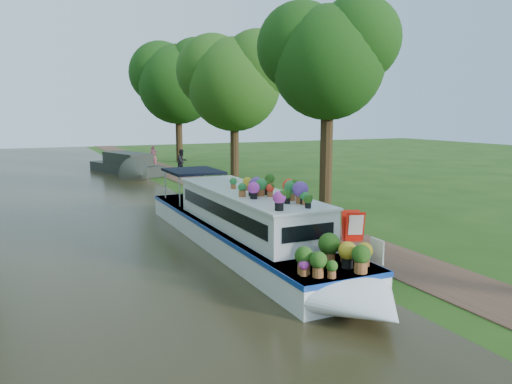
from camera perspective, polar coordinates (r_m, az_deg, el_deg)
The scene contains 12 objects.
ground at distance 17.88m, azimuth 2.89°, elevation -4.39°, with size 100.00×100.00×0.00m, color #1D3F0F.
canal_water at distance 16.03m, azimuth -16.51°, elevation -6.30°, with size 10.00×100.00×0.02m, color black.
towpath at distance 18.46m, azimuth 6.19°, elevation -3.96°, with size 2.20×100.00×0.03m, color #493022.
plant_boat at distance 14.89m, azimuth -0.94°, elevation -3.75°, with size 2.29×13.52×2.27m.
tree_near_overhang at distance 22.10m, azimuth 8.15°, elevation 15.32°, with size 5.52×5.28×8.99m.
tree_near_mid at distance 33.04m, azimuth -2.60°, elevation 12.99°, with size 6.90×6.60×9.40m.
tree_near_far at distance 43.28m, azimuth -9.00°, elevation 12.76°, with size 7.59×7.26×10.30m.
second_boat at distance 35.06m, azimuth -14.47°, elevation 2.93°, with size 4.10×8.06×1.47m.
sandwich_board at distance 16.58m, azimuth 11.05°, elevation -3.96°, with size 0.66×0.68×0.97m.
pedestrian_pink at distance 39.50m, azimuth -11.65°, elevation 4.03°, with size 0.59×0.39×1.62m, color #C14F86.
pedestrian_dark at distance 34.91m, azimuth -8.45°, elevation 3.50°, with size 0.79×0.62×1.63m, color black.
verge_plant at distance 20.33m, azimuth -0.72°, elevation -2.21°, with size 0.34×0.29×0.37m, color #3B6F21.
Camera 1 is at (-8.21, -15.34, 4.14)m, focal length 35.00 mm.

